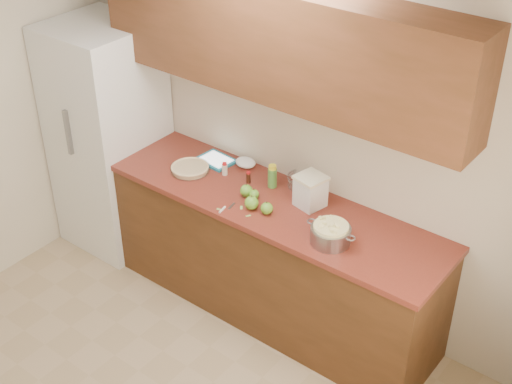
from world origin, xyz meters
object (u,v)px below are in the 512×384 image
Objects in this scene: pie at (190,169)px; flour_canister at (310,191)px; colander at (331,234)px; tablet at (216,160)px.

pie is 1.26× the size of flour_canister.
pie is 1.23m from colander.
tablet is (-1.17, 0.31, -0.05)m from colander.
flour_canister is (0.90, 0.16, 0.09)m from pie.
flour_canister reaches higher than colander.
colander reaches higher than pie.
pie is 0.83× the size of colander.
pie is 0.22m from tablet.
pie is at bearing -169.86° from flour_canister.
flour_canister is 0.86m from tablet.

